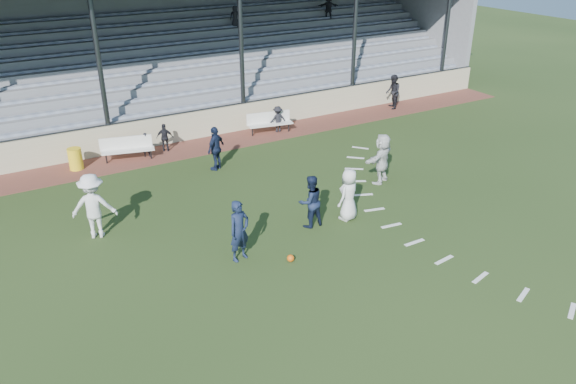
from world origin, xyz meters
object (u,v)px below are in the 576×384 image
object	(u,v)px
trash_bin	(75,159)
official	(393,92)
player_white_lead	(349,195)
bench_right	(269,121)
football	(291,258)
player_navy_lead	(239,231)
bench_left	(127,147)

from	to	relation	value
trash_bin	official	bearing A→B (deg)	0.12
player_white_lead	official	xyz separation A→B (m)	(8.79, 8.44, 0.03)
bench_right	trash_bin	bearing A→B (deg)	-170.91
football	official	distance (m)	15.16
player_navy_lead	trash_bin	bearing A→B (deg)	91.70
player_white_lead	football	bearing A→B (deg)	2.36
bench_left	trash_bin	distance (m)	1.96
bench_right	trash_bin	distance (m)	8.29
trash_bin	football	bearing A→B (deg)	-68.66
bench_left	player_white_lead	distance (m)	9.53
bench_left	football	world-z (taller)	bench_left
player_white_lead	official	bearing A→B (deg)	-157.68
trash_bin	bench_left	bearing A→B (deg)	-2.79
trash_bin	football	xyz separation A→B (m)	(3.78, -9.66, -0.33)
football	player_white_lead	bearing A→B (deg)	23.88
bench_right	official	world-z (taller)	official
bench_right	player_white_lead	xyz separation A→B (m)	(-1.68, -8.31, 0.26)
bench_right	player_navy_lead	xyz separation A→B (m)	(-5.65, -8.74, 0.31)
football	player_navy_lead	bearing A→B (deg)	144.02
player_white_lead	player_navy_lead	size ratio (longest dim) A/B	0.95
bench_right	football	distance (m)	10.59
football	official	xyz separation A→B (m)	(11.62, 9.70, 0.77)
football	bench_right	bearing A→B (deg)	64.74
bench_right	player_white_lead	world-z (taller)	player_white_lead
official	trash_bin	bearing A→B (deg)	-62.62
bench_right	player_navy_lead	world-z (taller)	player_navy_lead
bench_right	official	size ratio (longest dim) A/B	1.20
trash_bin	bench_right	bearing A→B (deg)	-0.67
player_navy_lead	player_white_lead	bearing A→B (deg)	-8.78
trash_bin	player_navy_lead	world-z (taller)	player_navy_lead
trash_bin	official	xyz separation A→B (m)	(15.40, 0.03, 0.44)
football	player_navy_lead	world-z (taller)	player_navy_lead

